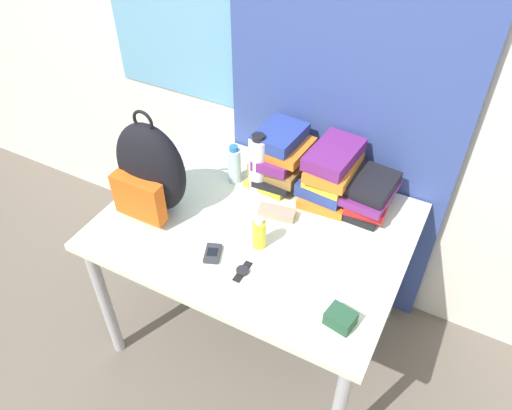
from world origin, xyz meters
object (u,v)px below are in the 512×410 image
book_stack_left (280,156)px  sunscreen_bottle (259,233)px  book_stack_right (368,194)px  camera_pouch (340,318)px  sunglasses_case (277,213)px  sports_bottle (258,163)px  book_stack_center (331,174)px  backpack (150,171)px  wristwatch (243,271)px  cell_phone (213,253)px  water_bottle (234,165)px

book_stack_left → sunscreen_bottle: bearing=-74.9°
book_stack_right → camera_pouch: 0.59m
book_stack_left → sunglasses_case: (0.10, -0.22, -0.10)m
sports_bottle → book_stack_center: bearing=16.3°
book_stack_center → book_stack_right: size_ratio=1.09×
book_stack_left → sports_bottle: sports_bottle is taller
backpack → book_stack_center: bearing=34.0°
wristwatch → backpack: bearing=164.3°
backpack → sunscreen_bottle: (0.47, 0.01, -0.13)m
book_stack_right → cell_phone: bearing=-129.1°
book_stack_left → wristwatch: (0.12, -0.54, -0.12)m
book_stack_right → sunglasses_case: (-0.30, -0.22, -0.06)m
water_bottle → book_stack_left: bearing=31.2°
book_stack_left → sunglasses_case: book_stack_left is taller
book_stack_left → camera_pouch: 0.78m
book_stack_center → sunscreen_bottle: book_stack_center is taller
sunscreen_bottle → wristwatch: sunscreen_bottle is taller
cell_phone → camera_pouch: camera_pouch is taller
water_bottle → book_stack_center: bearing=13.9°
sunscreen_bottle → sunglasses_case: (-0.01, 0.18, -0.05)m
book_stack_left → cell_phone: (-0.02, -0.52, -0.11)m
sunscreen_bottle → cell_phone: 0.19m
book_stack_right → sunscreen_bottle: 0.49m
book_stack_center → book_stack_right: book_stack_center is taller
backpack → sports_bottle: bearing=46.1°
book_stack_center → cell_phone: 0.59m
book_stack_right → cell_phone: book_stack_right is taller
cell_phone → wristwatch: bearing=-8.2°
backpack → sunglasses_case: (0.46, 0.19, -0.17)m
book_stack_left → water_bottle: size_ratio=1.47×
book_stack_left → book_stack_right: (0.40, -0.00, -0.05)m
backpack → camera_pouch: backpack is taller
backpack → sunscreen_bottle: bearing=1.0°
sunscreen_bottle → camera_pouch: 0.44m
camera_pouch → water_bottle: bearing=144.3°
backpack → sports_bottle: size_ratio=1.73×
sunscreen_bottle → sunglasses_case: bearing=93.9°
sports_bottle → sunscreen_bottle: 0.36m
book_stack_left → water_bottle: 0.20m
sports_bottle → wristwatch: (0.18, -0.45, -0.12)m
backpack → cell_phone: bearing=-18.7°
water_bottle → wristwatch: bearing=-57.2°
book_stack_right → sunglasses_case: book_stack_right is taller
book_stack_right → sports_bottle: bearing=-169.6°
book_stack_right → cell_phone: size_ratio=2.52×
sunglasses_case → book_stack_center: bearing=57.8°
sunglasses_case → camera_pouch: bearing=-41.7°
backpack → book_stack_left: backpack is taller
book_stack_center → book_stack_left: bearing=179.5°
book_stack_left → book_stack_center: (0.23, -0.00, -0.01)m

